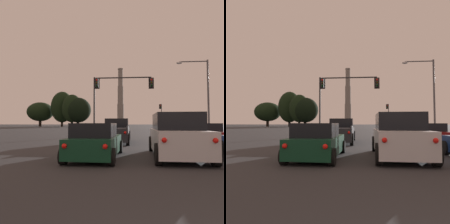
{
  "view_description": "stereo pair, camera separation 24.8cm",
  "coord_description": "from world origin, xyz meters",
  "views": [
    {
      "loc": [
        -1.8,
        -0.38,
        1.43
      ],
      "look_at": [
        -4.33,
        29.28,
        2.99
      ],
      "focal_mm": 35.0,
      "sensor_mm": 36.0,
      "label": 1
    },
    {
      "loc": [
        -1.56,
        -0.36,
        1.43
      ],
      "look_at": [
        -4.33,
        29.28,
        2.99
      ],
      "focal_mm": 35.0,
      "sensor_mm": 36.0,
      "label": 2
    }
  ],
  "objects": [
    {
      "name": "pickup_truck_left_lane_front",
      "position": [
        -2.94,
        16.3,
        0.8
      ],
      "size": [
        2.23,
        5.52,
        1.82
      ],
      "rotation": [
        0.0,
        0.0,
        -0.01
      ],
      "color": "#232328",
      "rests_on": "ground_plane"
    },
    {
      "name": "hatchback_left_lane_second",
      "position": [
        -3.22,
        8.56,
        0.66
      ],
      "size": [
        2.05,
        4.16,
        1.44
      ],
      "rotation": [
        0.0,
        0.0,
        -0.04
      ],
      "color": "#0F3823",
      "rests_on": "ground_plane"
    },
    {
      "name": "suv_center_lane_second",
      "position": [
        0.13,
        9.14,
        0.9
      ],
      "size": [
        2.26,
        4.96,
        1.86
      ],
      "rotation": [
        0.0,
        0.0,
        -0.03
      ],
      "color": "silver",
      "rests_on": "ground_plane"
    },
    {
      "name": "hatchback_right_lane_front",
      "position": [
        3.33,
        15.52,
        0.66
      ],
      "size": [
        2.09,
        4.18,
        1.44
      ],
      "rotation": [
        0.0,
        0.0,
        0.05
      ],
      "color": "maroon",
      "rests_on": "ground_plane"
    },
    {
      "name": "traffic_light_overhead_left",
      "position": [
        -3.68,
        23.88,
        5.14
      ],
      "size": [
        6.89,
        0.5,
        6.66
      ],
      "color": "#2D2D30",
      "rests_on": "ground_plane"
    },
    {
      "name": "traffic_light_far_right",
      "position": [
        6.1,
        57.01,
        4.24
      ],
      "size": [
        0.78,
        0.5,
        6.49
      ],
      "color": "#2D2D30",
      "rests_on": "ground_plane"
    },
    {
      "name": "street_lamp",
      "position": [
        6.17,
        24.26,
        5.24
      ],
      "size": [
        3.49,
        0.36,
        8.47
      ],
      "color": "#56565B",
      "rests_on": "ground_plane"
    },
    {
      "name": "smokestack",
      "position": [
        -8.84,
        153.07,
        15.91
      ],
      "size": [
        7.29,
        7.29,
        40.51
      ],
      "color": "slate",
      "rests_on": "ground_plane"
    },
    {
      "name": "treeline_far_right",
      "position": [
        -31.16,
        91.22,
        8.48
      ],
      "size": [
        9.72,
        8.75,
        15.14
      ],
      "color": "black",
      "rests_on": "ground_plane"
    },
    {
      "name": "treeline_center_right",
      "position": [
        -23.07,
        86.6,
        6.85
      ],
      "size": [
        10.56,
        9.51,
        11.95
      ],
      "color": "black",
      "rests_on": "ground_plane"
    },
    {
      "name": "treeline_center_left",
      "position": [
        -25.49,
        86.43,
        7.5
      ],
      "size": [
        8.29,
        7.46,
        13.2
      ],
      "color": "black",
      "rests_on": "ground_plane"
    },
    {
      "name": "treeline_far_left",
      "position": [
        -41.94,
        93.69,
        6.59
      ],
      "size": [
        11.78,
        10.6,
        10.84
      ],
      "color": "black",
      "rests_on": "ground_plane"
    }
  ]
}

